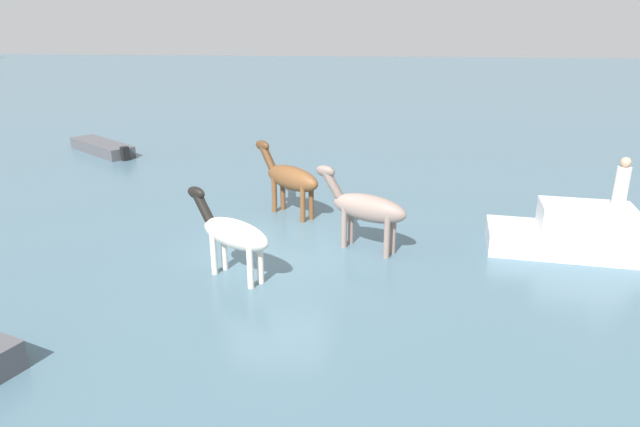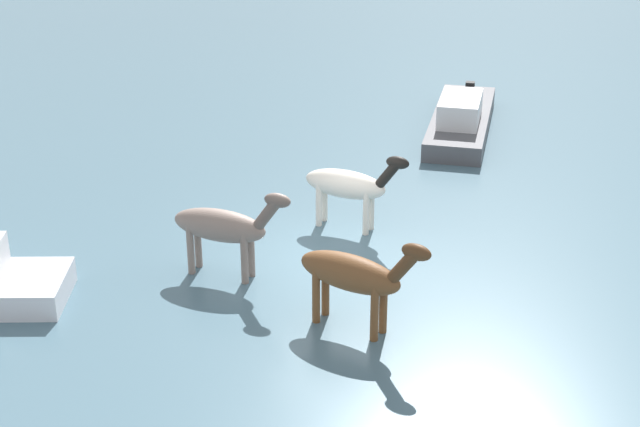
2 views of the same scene
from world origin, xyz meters
name	(u,v)px [view 1 (image 1 of 2)]	position (x,y,z in m)	size (l,w,h in m)	color
ground_plane	(279,251)	(0.00, 0.00, 0.00)	(141.33, 141.33, 0.00)	#476675
horse_rear_stallion	(290,178)	(2.74, 0.13, 1.12)	(1.98, 2.28, 2.04)	brown
horse_lead	(233,233)	(-1.57, 0.74, 1.05)	(1.64, 2.27, 1.91)	silver
horse_gray_outer	(366,208)	(0.33, -2.11, 1.10)	(1.57, 2.44, 1.99)	gray
boat_launch_far	(608,242)	(0.60, -8.04, 0.33)	(2.40, 6.25, 1.38)	silver
boat_motor_center	(103,149)	(9.82, 9.29, 0.16)	(3.16, 3.62, 0.71)	#4C4C51
person_helmsman_aft	(622,183)	(0.73, -8.16, 1.78)	(0.32, 0.32, 1.19)	silver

